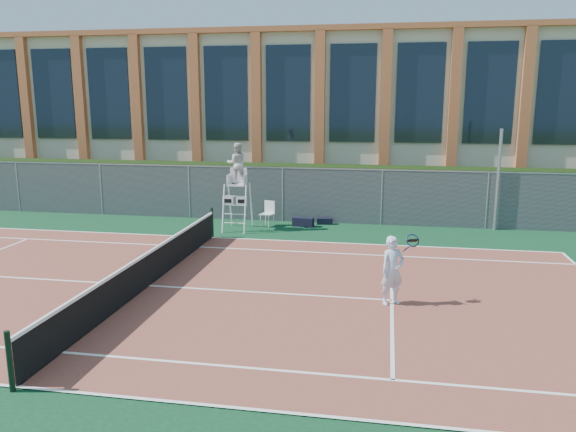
% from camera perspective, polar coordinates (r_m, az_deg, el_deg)
% --- Properties ---
extents(ground, '(120.00, 120.00, 0.00)m').
position_cam_1_polar(ground, '(15.56, -13.97, -6.99)').
color(ground, '#233814').
extents(apron, '(36.00, 20.00, 0.01)m').
position_cam_1_polar(apron, '(16.43, -12.56, -5.91)').
color(apron, '#0C351A').
rests_on(apron, ground).
extents(tennis_court, '(23.77, 10.97, 0.02)m').
position_cam_1_polar(tennis_court, '(15.55, -13.97, -6.92)').
color(tennis_court, brown).
rests_on(tennis_court, apron).
extents(tennis_net, '(0.10, 11.30, 1.10)m').
position_cam_1_polar(tennis_net, '(15.40, -14.07, -5.10)').
color(tennis_net, black).
rests_on(tennis_net, ground).
extents(fence, '(40.00, 0.06, 2.20)m').
position_cam_1_polar(fence, '(23.37, -5.38, 2.28)').
color(fence, '#595E60').
rests_on(fence, ground).
extents(hedge, '(40.00, 1.40, 2.20)m').
position_cam_1_polar(hedge, '(24.51, -4.64, 2.73)').
color(hedge, black).
rests_on(hedge, ground).
extents(building, '(45.00, 10.60, 8.22)m').
position_cam_1_polar(building, '(31.98, -1.08, 10.32)').
color(building, beige).
rests_on(building, ground).
extents(steel_pole, '(0.12, 0.12, 3.86)m').
position_cam_1_polar(steel_pole, '(22.70, 20.55, 3.44)').
color(steel_pole, '#9EA0A5').
rests_on(steel_pole, ground).
extents(umpire_chair, '(0.94, 1.45, 3.37)m').
position_cam_1_polar(umpire_chair, '(21.36, -5.20, 5.09)').
color(umpire_chair, white).
rests_on(umpire_chair, ground).
extents(plastic_chair, '(0.59, 0.59, 0.99)m').
position_cam_1_polar(plastic_chair, '(22.16, -2.02, 0.49)').
color(plastic_chair, silver).
rests_on(plastic_chair, apron).
extents(sports_bag_near, '(0.86, 0.43, 0.35)m').
position_cam_1_polar(sports_bag_near, '(22.14, 1.55, -0.60)').
color(sports_bag_near, black).
rests_on(sports_bag_near, apron).
extents(sports_bag_far, '(0.65, 0.35, 0.25)m').
position_cam_1_polar(sports_bag_far, '(22.57, 3.75, -0.52)').
color(sports_bag_far, black).
rests_on(sports_bag_far, apron).
extents(tennis_player, '(1.01, 0.77, 1.70)m').
position_cam_1_polar(tennis_player, '(13.79, 10.59, -5.43)').
color(tennis_player, silver).
rests_on(tennis_player, tennis_court).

